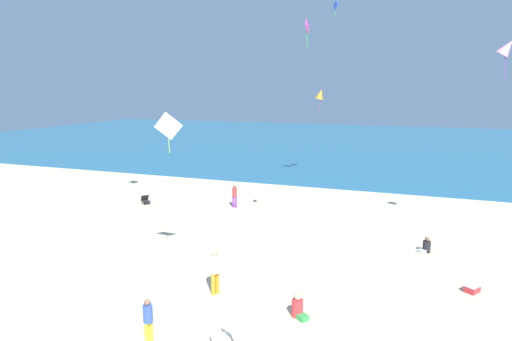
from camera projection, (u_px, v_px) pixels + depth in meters
The scene contains 15 objects.
ground_plane at pixel (263, 227), 23.53m from camera, with size 120.00×120.00×0.00m, color beige.
ocean_water at pixel (353, 142), 60.92m from camera, with size 120.00×60.00×0.05m, color #236084.
beach_chair_near_camera at pixel (225, 335), 12.72m from camera, with size 0.90×0.88×0.63m.
beach_chair_mid_beach at pixel (146, 200), 28.26m from camera, with size 0.81×0.78×0.58m.
cooler_box at pixel (472, 288), 15.98m from camera, with size 0.65×0.68×0.29m.
person_0 at pixel (235, 195), 27.27m from camera, with size 0.35×0.35×1.48m.
person_1 at pixel (215, 269), 15.66m from camera, with size 0.46×0.46×1.73m.
person_2 at pixel (426, 247), 19.83m from camera, with size 0.66×0.62×0.75m.
person_3 at pixel (298, 308), 14.21m from camera, with size 0.72×0.67×0.82m.
person_4 at pixel (148, 318), 12.59m from camera, with size 0.37×0.37×1.45m.
kite_blue at pixel (336, 6), 27.91m from camera, with size 0.43×0.53×1.08m.
kite_magenta at pixel (307, 27), 18.69m from camera, with size 0.12×0.62×1.22m.
kite_white at pixel (168, 127), 16.27m from camera, with size 1.15×0.41×1.61m.
kite_orange at pixel (320, 94), 35.81m from camera, with size 0.95×0.80×1.92m.
kite_pink at pixel (507, 48), 19.16m from camera, with size 0.93×0.71×1.85m.
Camera 1 is at (7.13, -11.36, 7.50)m, focal length 29.88 mm.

